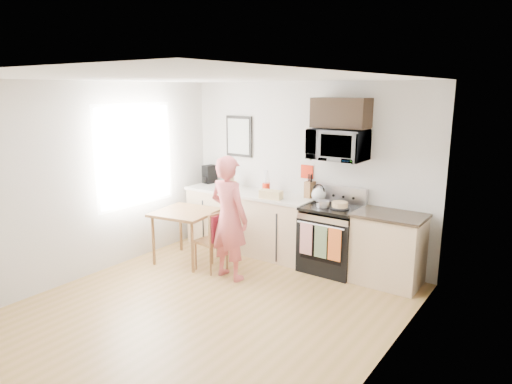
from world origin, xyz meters
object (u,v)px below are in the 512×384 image
Objects in this scene: range at (331,240)px; chair at (217,233)px; dining_table at (185,217)px; cake at (340,205)px; microwave at (338,145)px; person at (229,218)px.

chair is (-1.26, -0.97, 0.12)m from range.
cake reaches higher than dining_table.
range is 1.59m from chair.
cake is (1.38, 0.94, 0.41)m from chair.
range is at bearing -89.94° from microwave.
chair is at bearing -5.07° from person.
microwave reaches higher than dining_table.
range is 1.53× the size of microwave.
person is at bearing -3.35° from chair.
dining_table is at bearing -154.53° from range.
microwave is at bearing 90.06° from range.
microwave reaches higher than person.
microwave is at bearing 48.15° from chair.
range is 0.70× the size of person.
range reaches higher than dining_table.
cake reaches higher than chair.
person is 0.38m from chair.
cake is (0.12, -0.14, -0.79)m from microwave.
microwave reaches higher than chair.
dining_table is at bearing -178.32° from chair.
dining_table is 0.66m from chair.
range is 1.34× the size of chair.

